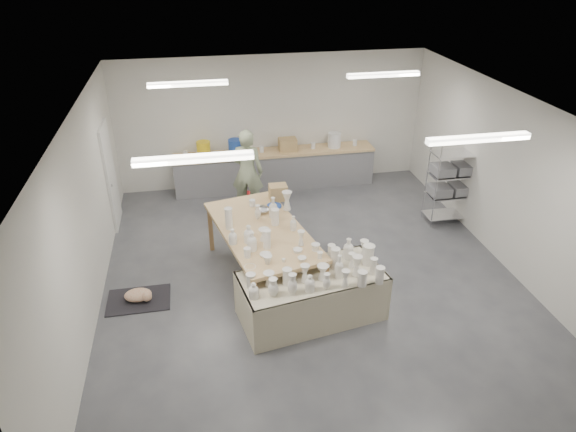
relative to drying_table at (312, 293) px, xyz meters
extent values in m
plane|color=#424449|center=(0.23, 1.05, -0.43)|extent=(8.00, 8.00, 0.00)
cube|color=white|center=(0.23, 1.05, 2.56)|extent=(7.00, 8.00, 0.02)
cube|color=silver|center=(0.23, 5.05, 1.07)|extent=(7.00, 0.02, 3.00)
cube|color=silver|center=(0.23, -2.95, 1.07)|extent=(7.00, 0.02, 3.00)
cube|color=silver|center=(-3.27, 1.05, 1.07)|extent=(0.02, 8.00, 3.00)
cube|color=silver|center=(3.73, 1.05, 1.07)|extent=(0.02, 8.00, 3.00)
cube|color=white|center=(-3.24, 3.65, 0.62)|extent=(0.05, 0.90, 2.10)
cube|color=white|center=(-1.57, -0.45, 2.51)|extent=(1.40, 0.12, 0.08)
cube|color=white|center=(2.03, -0.45, 2.51)|extent=(1.40, 0.12, 0.08)
cube|color=white|center=(-1.57, 3.05, 2.51)|extent=(1.40, 0.12, 0.08)
cube|color=white|center=(2.03, 3.05, 2.51)|extent=(1.40, 0.12, 0.08)
cube|color=tan|center=(0.23, 4.73, 0.44)|extent=(4.60, 0.60, 0.06)
cube|color=slate|center=(0.23, 4.73, -0.01)|extent=(4.60, 0.55, 0.84)
cylinder|color=yellow|center=(-1.37, 4.73, 0.64)|extent=(0.30, 0.30, 0.34)
cylinder|color=#1F44A7|center=(-0.67, 4.73, 0.64)|extent=(0.30, 0.30, 0.34)
cylinder|color=white|center=(1.63, 4.73, 0.64)|extent=(0.30, 0.30, 0.34)
cube|color=tan|center=(0.53, 4.73, 0.61)|extent=(0.40, 0.30, 0.28)
cylinder|color=white|center=(-1.77, 4.73, 0.54)|extent=(0.10, 0.10, 0.14)
cylinder|color=white|center=(-0.07, 4.73, 0.54)|extent=(0.10, 0.10, 0.14)
cylinder|color=white|center=(1.13, 4.73, 0.54)|extent=(0.10, 0.10, 0.14)
cylinder|color=white|center=(2.13, 4.73, 0.54)|extent=(0.10, 0.10, 0.14)
cylinder|color=silver|center=(3.01, 2.23, 0.47)|extent=(0.02, 0.02, 1.80)
cylinder|color=silver|center=(3.85, 2.23, 0.47)|extent=(0.02, 0.02, 1.80)
cylinder|color=silver|center=(3.01, 2.67, 0.47)|extent=(0.02, 0.02, 1.80)
cylinder|color=silver|center=(3.85, 2.67, 0.47)|extent=(0.02, 0.02, 1.80)
cube|color=silver|center=(3.43, 2.45, -0.28)|extent=(0.88, 0.48, 0.02)
cube|color=silver|center=(3.43, 2.45, 0.17)|extent=(0.88, 0.48, 0.02)
cube|color=silver|center=(3.43, 2.45, 0.62)|extent=(0.88, 0.48, 0.02)
cube|color=silver|center=(3.43, 2.45, 1.07)|extent=(0.88, 0.48, 0.02)
cube|color=slate|center=(3.21, 2.45, 0.29)|extent=(0.38, 0.42, 0.18)
cube|color=slate|center=(3.65, 2.45, 0.29)|extent=(0.38, 0.42, 0.18)
cube|color=slate|center=(3.21, 2.45, 0.74)|extent=(0.38, 0.42, 0.18)
cube|color=slate|center=(3.65, 2.45, 0.74)|extent=(0.38, 0.42, 0.18)
cube|color=olive|center=(0.00, 0.00, -0.10)|extent=(2.04, 1.19, 0.66)
cube|color=beige|center=(0.00, 0.00, 0.32)|extent=(2.31, 1.38, 0.03)
cube|color=beige|center=(0.00, -0.50, -0.05)|extent=(2.14, 0.40, 0.76)
cube|color=beige|center=(0.00, 0.49, -0.05)|extent=(2.14, 0.40, 0.76)
cube|color=tan|center=(-0.58, 1.16, 0.51)|extent=(1.80, 2.79, 0.06)
cube|color=olive|center=(-1.16, -0.06, 0.03)|extent=(0.08, 0.08, 0.91)
cube|color=olive|center=(-0.01, -0.06, 0.03)|extent=(0.08, 0.08, 0.91)
cube|color=olive|center=(-1.16, 2.38, 0.03)|extent=(0.08, 0.08, 0.91)
cube|color=olive|center=(-0.01, 2.38, 0.03)|extent=(0.08, 0.08, 0.91)
ellipsoid|color=silver|center=(-0.48, 1.75, 0.59)|extent=(0.26, 0.26, 0.12)
cylinder|color=#1F44A7|center=(-0.25, 1.91, 0.55)|extent=(0.26, 0.26, 0.03)
cylinder|color=white|center=(-0.63, 2.01, 0.60)|extent=(0.11, 0.11, 0.12)
cube|color=tan|center=(-0.13, 2.19, 0.68)|extent=(0.32, 0.26, 0.28)
cube|color=black|center=(-2.67, 0.90, -0.42)|extent=(1.00, 0.70, 0.02)
ellipsoid|color=white|center=(-2.67, 0.90, -0.32)|extent=(0.52, 0.45, 0.18)
sphere|color=white|center=(-2.52, 0.80, -0.30)|extent=(0.16, 0.16, 0.16)
imported|color=#9AA781|center=(-0.53, 3.64, 0.49)|extent=(0.77, 0.61, 1.84)
cylinder|color=red|center=(-0.53, 3.91, -0.16)|extent=(0.38, 0.38, 0.04)
cylinder|color=silver|center=(-0.41, 3.95, -0.30)|extent=(0.02, 0.02, 0.26)
cylinder|color=silver|center=(-0.63, 3.99, -0.30)|extent=(0.02, 0.02, 0.26)
cylinder|color=silver|center=(-0.56, 3.79, -0.30)|extent=(0.02, 0.02, 0.26)
camera|label=1|loc=(-1.53, -6.11, 4.79)|focal=32.00mm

